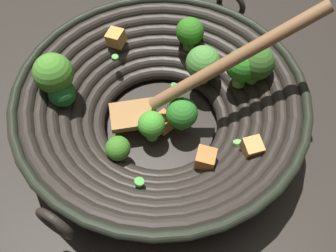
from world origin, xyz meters
name	(u,v)px	position (x,y,z in m)	size (l,w,h in m)	color
ground_plane	(161,127)	(0.00, 0.00, 0.00)	(4.00, 4.00, 0.00)	#28231E
wok	(161,104)	(0.00, 0.00, 0.06)	(0.43, 0.46, 0.22)	black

